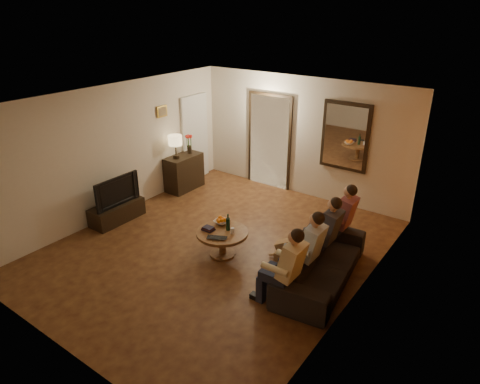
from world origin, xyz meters
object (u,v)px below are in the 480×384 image
Objects in this scene: person_a at (287,272)px; person_d at (341,222)px; sofa at (321,262)px; coffee_table at (222,243)px; dog at (290,246)px; laptop at (216,239)px; tv at (114,190)px; person_b at (308,253)px; person_c at (325,236)px; bowl at (222,222)px; dresser at (184,172)px; tv_stand at (117,212)px; wine_bottle at (228,222)px; table_lamp at (176,147)px.

person_d is at bearing 90.00° from person_a.
sofa reaches higher than coffee_table.
person_a reaches higher than coffee_table.
sofa is 3.89× the size of dog.
sofa is at bearing -5.91° from laptop.
tv is 4.06m from person_b.
person_c is at bearing 4.57° from laptop.
bowl is 0.79× the size of laptop.
sofa is at bearing 3.06° from bowl.
dresser reaches higher than tv_stand.
wine_bottle is at bearing 156.10° from person_a.
coffee_table is (-1.58, -1.22, -0.38)m from person_d.
person_a and person_b have the same top height.
sofa is 0.68m from dog.
person_a is at bearing -5.05° from tv_stand.
laptop is (0.05, -0.38, -0.14)m from wine_bottle.
tv is (0.00, 0.00, 0.47)m from tv_stand.
table_lamp is 2.08× the size of bowl.
dog is at bearing -19.53° from dresser.
sofa is at bearing -71.57° from person_c.
bowl is (2.29, 0.44, 0.30)m from tv_stand.
person_b is 3.87× the size of wine_bottle.
person_a is 1.68m from wine_bottle.
tv reaches higher than wine_bottle.
person_a reaches higher than wine_bottle.
person_c is 2.14× the size of dog.
person_d is 2.11m from laptop.
tv_stand is at bearing -176.60° from person_b.
wine_bottle is (-0.98, -0.40, 0.32)m from dog.
sofa is (4.16, 0.54, -0.33)m from tv.
dresser is 1.67× the size of table_lamp.
person_a is 0.60m from person_b.
dresser is 0.75× the size of person_b.
person_a is 4.63× the size of bowl.
person_b is 0.60m from person_c.
sofa is at bearing 83.66° from person_a.
dresser is 1.98m from tv.
bowl is at bearing 173.53° from person_b.
dresser is 4.41m from person_b.
sofa is 0.42m from person_c.
tv reaches higher than bowl.
wine_bottle is at bearing 90.03° from sofa.
wine_bottle reaches higher than sofa.
sofa is at bearing 71.57° from person_b.
tv_stand is at bearing 177.68° from dog.
person_c is at bearing -1.97° from dog.
dresser is at bearing 144.81° from coffee_table.
person_d is 4.63× the size of bowl.
coffee_table is 0.40m from wine_bottle.
table_lamp reaches higher than sofa.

